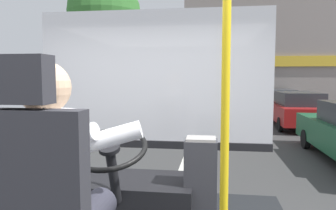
# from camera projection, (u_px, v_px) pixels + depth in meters

# --- Properties ---
(ground) EXTENTS (18.00, 44.00, 0.06)m
(ground) POSITION_uv_depth(u_px,v_px,m) (194.00, 135.00, 10.67)
(ground) COLOR #383838
(bus_driver) EXTENTS (0.73, 0.56, 0.85)m
(bus_driver) POSITION_uv_depth(u_px,v_px,m) (55.00, 182.00, 1.43)
(bus_driver) COLOR #282833
(bus_driver) RESTS_ON driver_seat
(steering_console) EXTENTS (1.10, 0.98, 0.86)m
(steering_console) POSITION_uv_depth(u_px,v_px,m) (127.00, 200.00, 2.65)
(steering_console) COLOR black
(steering_console) RESTS_ON bus_floor
(handrail_pole) EXTENTS (0.04, 0.04, 2.07)m
(handrail_pole) POSITION_uv_depth(u_px,v_px,m) (225.00, 117.00, 1.63)
(handrail_pole) COLOR gold
(handrail_pole) RESTS_ON bus_floor
(fare_box) EXTENTS (0.25, 0.21, 0.77)m
(fare_box) POSITION_uv_depth(u_px,v_px,m) (201.00, 186.00, 2.51)
(fare_box) COLOR #333338
(fare_box) RESTS_ON bus_floor
(windshield_panel) EXTENTS (2.50, 0.08, 1.48)m
(windshield_panel) POSITION_uv_depth(u_px,v_px,m) (153.00, 95.00, 3.44)
(windshield_panel) COLOR silver
(street_tree) EXTENTS (2.67, 2.67, 5.60)m
(street_tree) POSITION_uv_depth(u_px,v_px,m) (104.00, 14.00, 11.77)
(street_tree) COLOR #4C3828
(street_tree) RESTS_ON ground
(shop_building) EXTENTS (12.00, 4.13, 8.61)m
(shop_building) POSITION_uv_depth(u_px,v_px,m) (281.00, 39.00, 20.32)
(shop_building) COLOR gray
(shop_building) RESTS_ON ground
(parked_car_red) EXTENTS (1.76, 4.26, 1.35)m
(parked_car_red) POSITION_uv_depth(u_px,v_px,m) (296.00, 109.00, 12.26)
(parked_car_red) COLOR maroon
(parked_car_red) RESTS_ON ground
(parked_car_silver) EXTENTS (1.91, 4.50, 1.24)m
(parked_car_silver) POSITION_uv_depth(u_px,v_px,m) (277.00, 100.00, 17.67)
(parked_car_silver) COLOR silver
(parked_car_silver) RESTS_ON ground
(parked_car_white) EXTENTS (1.93, 3.93, 1.24)m
(parked_car_white) POSITION_uv_depth(u_px,v_px,m) (264.00, 95.00, 22.68)
(parked_car_white) COLOR silver
(parked_car_white) RESTS_ON ground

